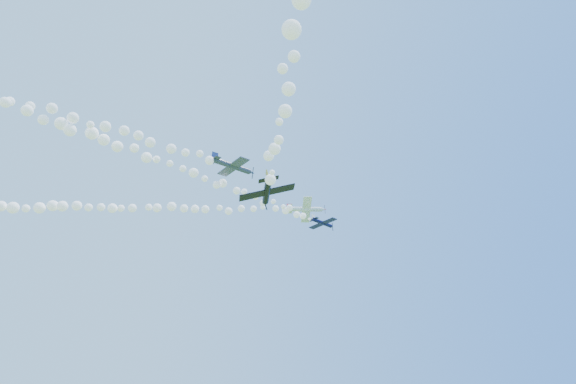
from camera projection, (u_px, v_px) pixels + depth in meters
name	position (u px, v px, depth m)	size (l,w,h in m)	color
plane_white	(306.00, 209.00, 94.49)	(7.70, 8.00, 2.48)	white
smoke_trail_white	(105.00, 207.00, 92.99)	(69.01, 27.99, 3.24)	white
plane_navy	(323.00, 223.00, 93.61)	(6.10, 6.46, 1.86)	#0D0E3C
smoke_trail_navy	(151.00, 158.00, 70.73)	(66.24, 25.79, 2.48)	white
plane_grey	(233.00, 166.00, 75.15)	(7.62, 8.08, 2.56)	#35384D
plane_black	(267.00, 191.00, 56.76)	(6.66, 6.42, 2.50)	black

